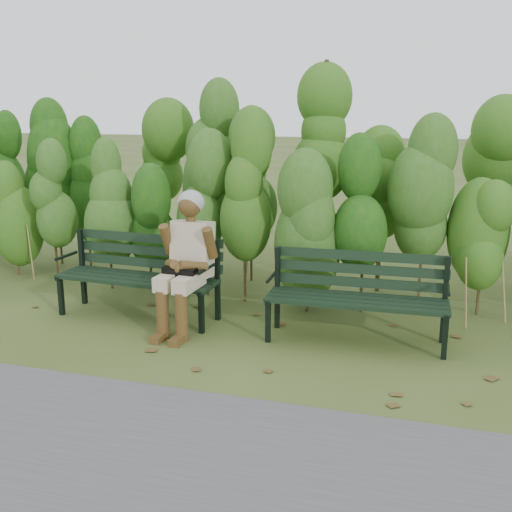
# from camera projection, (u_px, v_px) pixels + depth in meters

# --- Properties ---
(ground) EXTENTS (80.00, 80.00, 0.00)m
(ground) POSITION_uv_depth(u_px,v_px,m) (245.00, 347.00, 5.32)
(ground) COLOR #3C4A18
(footpath) EXTENTS (60.00, 2.50, 0.01)m
(footpath) POSITION_uv_depth(u_px,v_px,m) (123.00, 495.00, 3.27)
(footpath) COLOR #474749
(footpath) RESTS_ON ground
(hedge_band) EXTENTS (11.04, 1.67, 2.42)m
(hedge_band) POSITION_uv_depth(u_px,v_px,m) (294.00, 182.00, 6.75)
(hedge_band) COLOR #47381E
(hedge_band) RESTS_ON ground
(leaf_litter) EXTENTS (6.05, 2.02, 0.01)m
(leaf_litter) POSITION_uv_depth(u_px,v_px,m) (239.00, 351.00, 5.22)
(leaf_litter) COLOR brown
(leaf_litter) RESTS_ON ground
(bench_left) EXTENTS (1.66, 0.61, 0.82)m
(bench_left) POSITION_uv_depth(u_px,v_px,m) (141.00, 269.00, 6.04)
(bench_left) COLOR black
(bench_left) RESTS_ON ground
(bench_right) EXTENTS (1.62, 0.58, 0.80)m
(bench_right) POSITION_uv_depth(u_px,v_px,m) (358.00, 290.00, 5.39)
(bench_right) COLOR black
(bench_right) RESTS_ON ground
(seated_woman) EXTENTS (0.55, 0.81, 1.32)m
(seated_woman) POSITION_uv_depth(u_px,v_px,m) (186.00, 254.00, 5.63)
(seated_woman) COLOR #C5B29C
(seated_woman) RESTS_ON ground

